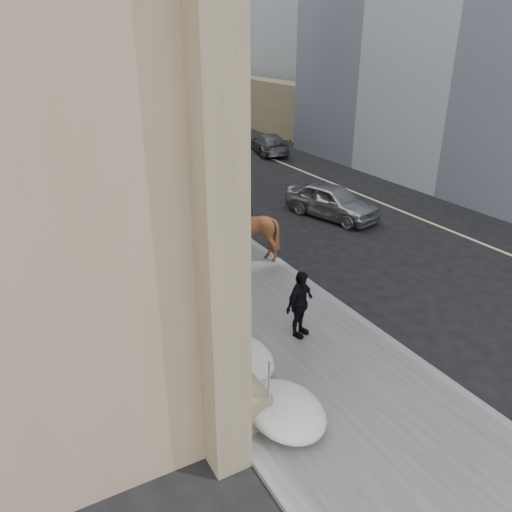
{
  "coord_description": "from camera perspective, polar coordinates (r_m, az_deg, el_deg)",
  "views": [
    {
      "loc": [
        -5.77,
        -8.75,
        7.49
      ],
      "look_at": [
        0.4,
        2.57,
        1.7
      ],
      "focal_mm": 35.0,
      "sensor_mm": 36.0,
      "label": 1
    }
  ],
  "objects": [
    {
      "name": "sidewalk",
      "position": [
        20.98,
        -10.78,
        3.0
      ],
      "size": [
        5.0,
        80.0,
        0.12
      ],
      "primitive_type": "cube",
      "color": "#4A4A4C",
      "rests_on": "ground"
    },
    {
      "name": "pedestrian",
      "position": [
        13.05,
        5.02,
        -5.5
      ],
      "size": [
        1.18,
        0.84,
        1.86
      ],
      "primitive_type": "imported",
      "rotation": [
        0.0,
        0.0,
        0.39
      ],
      "color": "black",
      "rests_on": "sidewalk"
    },
    {
      "name": "mounted_horse_right",
      "position": [
        17.53,
        -1.19,
        3.41
      ],
      "size": [
        1.78,
        1.98,
        2.72
      ],
      "rotation": [
        0.0,
        0.0,
        3.18
      ],
      "color": "#502A16",
      "rests_on": "sidewalk"
    },
    {
      "name": "streetlight_far",
      "position": [
        43.69,
        -18.39,
        19.23
      ],
      "size": [
        1.71,
        0.24,
        8.0
      ],
      "color": "#2D2D30",
      "rests_on": "ground"
    },
    {
      "name": "mounted_horse_left",
      "position": [
        13.45,
        -6.94,
        -3.7
      ],
      "size": [
        1.94,
        2.77,
        2.73
      ],
      "rotation": [
        0.0,
        0.0,
        2.8
      ],
      "color": "#533719",
      "rests_on": "sidewalk"
    },
    {
      "name": "curb",
      "position": [
        21.85,
        -4.26,
        4.23
      ],
      "size": [
        0.24,
        80.0,
        0.12
      ],
      "primitive_type": "cube",
      "color": "slate",
      "rests_on": "ground"
    },
    {
      "name": "car_grey",
      "position": [
        34.4,
        1.36,
        12.74
      ],
      "size": [
        2.72,
        4.86,
        1.33
      ],
      "primitive_type": "imported",
      "rotation": [
        0.0,
        0.0,
        2.95
      ],
      "color": "#515358",
      "rests_on": "ground"
    },
    {
      "name": "snow_bank",
      "position": [
        18.77,
        -13.11,
        1.56
      ],
      "size": [
        1.7,
        18.1,
        0.76
      ],
      "color": "silver",
      "rests_on": "sidewalk"
    },
    {
      "name": "ground",
      "position": [
        12.89,
        3.97,
        -11.43
      ],
      "size": [
        140.0,
        140.0,
        0.0
      ],
      "primitive_type": "plane",
      "color": "black",
      "rests_on": "ground"
    },
    {
      "name": "lane_line",
      "position": [
        25.93,
        11.88,
        6.89
      ],
      "size": [
        0.15,
        70.0,
        0.01
      ],
      "primitive_type": "cube",
      "color": "#BFB78C",
      "rests_on": "ground"
    },
    {
      "name": "traffic_signal",
      "position": [
        31.93,
        -14.91,
        17.16
      ],
      "size": [
        4.1,
        0.22,
        6.0
      ],
      "color": "#2D2D30",
      "rests_on": "ground"
    },
    {
      "name": "far_podium",
      "position": [
        28.88,
        20.04,
        11.81
      ],
      "size": [
        2.0,
        80.0,
        4.0
      ],
      "primitive_type": "cube",
      "color": "#726549",
      "rests_on": "ground"
    },
    {
      "name": "car_silver",
      "position": [
        22.23,
        8.69,
        6.24
      ],
      "size": [
        2.91,
        4.67,
        1.48
      ],
      "primitive_type": "imported",
      "rotation": [
        0.0,
        0.0,
        0.28
      ],
      "color": "#989A9F",
      "rests_on": "ground"
    },
    {
      "name": "streetlight_mid",
      "position": [
        24.46,
        -8.43,
        17.11
      ],
      "size": [
        1.71,
        0.24,
        8.0
      ],
      "color": "#2D2D30",
      "rests_on": "ground"
    }
  ]
}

